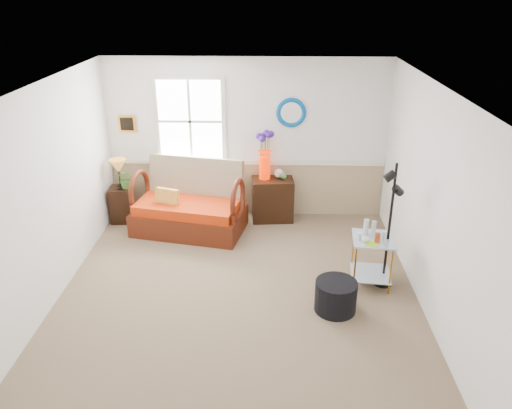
{
  "coord_description": "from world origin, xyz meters",
  "views": [
    {
      "loc": [
        0.39,
        -5.26,
        3.62
      ],
      "look_at": [
        0.21,
        0.44,
        1.07
      ],
      "focal_mm": 35.0,
      "sensor_mm": 36.0,
      "label": 1
    }
  ],
  "objects_px": {
    "lamp_stand": "(122,204)",
    "cabinet": "(272,199)",
    "floor_lamp": "(389,227)",
    "loveseat": "(188,199)",
    "ottoman": "(336,296)",
    "side_table": "(371,261)"
  },
  "relations": [
    {
      "from": "loveseat",
      "to": "side_table",
      "type": "relative_size",
      "value": 2.53
    },
    {
      "from": "cabinet",
      "to": "floor_lamp",
      "type": "xyz_separation_m",
      "value": [
        1.45,
        -1.91,
        0.48
      ]
    },
    {
      "from": "loveseat",
      "to": "side_table",
      "type": "xyz_separation_m",
      "value": [
        2.59,
        -1.45,
        -0.22
      ]
    },
    {
      "from": "loveseat",
      "to": "cabinet",
      "type": "distance_m",
      "value": 1.4
    },
    {
      "from": "lamp_stand",
      "to": "cabinet",
      "type": "xyz_separation_m",
      "value": [
        2.47,
        0.15,
        0.06
      ]
    },
    {
      "from": "loveseat",
      "to": "cabinet",
      "type": "bearing_deg",
      "value": 30.97
    },
    {
      "from": "ottoman",
      "to": "side_table",
      "type": "bearing_deg",
      "value": 49.12
    },
    {
      "from": "floor_lamp",
      "to": "ottoman",
      "type": "xyz_separation_m",
      "value": [
        -0.69,
        -0.59,
        -0.64
      ]
    },
    {
      "from": "loveseat",
      "to": "lamp_stand",
      "type": "distance_m",
      "value": 1.23
    },
    {
      "from": "lamp_stand",
      "to": "floor_lamp",
      "type": "relative_size",
      "value": 0.35
    },
    {
      "from": "cabinet",
      "to": "lamp_stand",
      "type": "bearing_deg",
      "value": 178.31
    },
    {
      "from": "loveseat",
      "to": "cabinet",
      "type": "xyz_separation_m",
      "value": [
        1.31,
        0.46,
        -0.19
      ]
    },
    {
      "from": "loveseat",
      "to": "side_table",
      "type": "distance_m",
      "value": 2.97
    },
    {
      "from": "loveseat",
      "to": "ottoman",
      "type": "relative_size",
      "value": 3.35
    },
    {
      "from": "floor_lamp",
      "to": "lamp_stand",
      "type": "bearing_deg",
      "value": 145.84
    },
    {
      "from": "floor_lamp",
      "to": "side_table",
      "type": "bearing_deg",
      "value": 168.46
    },
    {
      "from": "loveseat",
      "to": "ottoman",
      "type": "xyz_separation_m",
      "value": [
        2.07,
        -2.05,
        -0.36
      ]
    },
    {
      "from": "cabinet",
      "to": "side_table",
      "type": "distance_m",
      "value": 2.3
    },
    {
      "from": "cabinet",
      "to": "ottoman",
      "type": "distance_m",
      "value": 2.62
    },
    {
      "from": "cabinet",
      "to": "ottoman",
      "type": "relative_size",
      "value": 1.42
    },
    {
      "from": "loveseat",
      "to": "floor_lamp",
      "type": "xyz_separation_m",
      "value": [
        2.76,
        -1.45,
        0.29
      ]
    },
    {
      "from": "floor_lamp",
      "to": "ottoman",
      "type": "distance_m",
      "value": 1.12
    }
  ]
}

